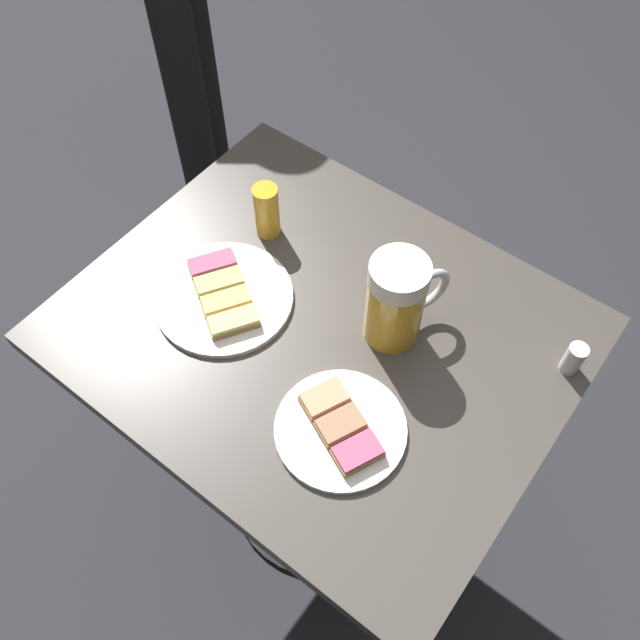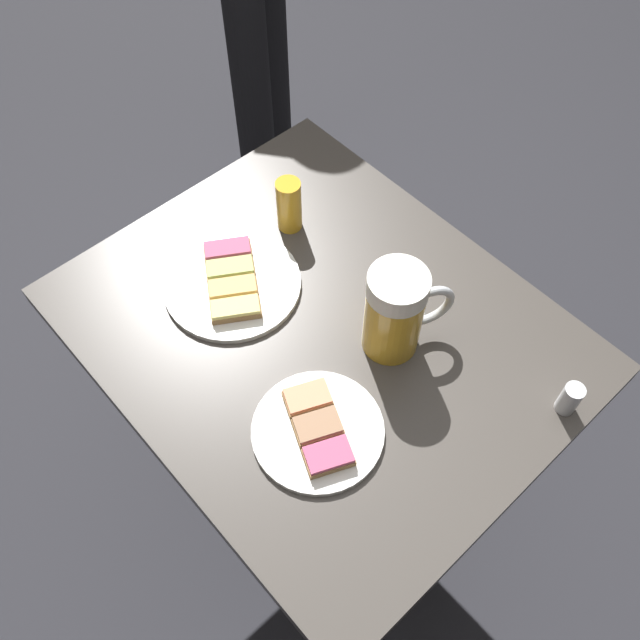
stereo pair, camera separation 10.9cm
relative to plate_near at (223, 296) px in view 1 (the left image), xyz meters
name	(u,v)px [view 1 (the left image)]	position (x,y,z in m)	size (l,w,h in m)	color
ground_plane	(320,489)	(-0.16, -0.05, -0.77)	(6.00, 6.00, 0.00)	#28282D
cafe_table	(320,379)	(-0.16, -0.05, -0.18)	(0.79, 0.65, 0.76)	black
plate_near	(223,296)	(0.00, 0.00, 0.00)	(0.23, 0.23, 0.03)	white
plate_far	(341,428)	(-0.30, 0.07, 0.00)	(0.20, 0.20, 0.03)	white
beer_mug	(398,300)	(-0.26, -0.12, 0.07)	(0.09, 0.14, 0.17)	gold
beer_glass_small	(267,211)	(0.04, -0.16, 0.04)	(0.04, 0.04, 0.10)	gold
salt_shaker	(574,359)	(-0.52, -0.23, 0.02)	(0.03, 0.03, 0.06)	silver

